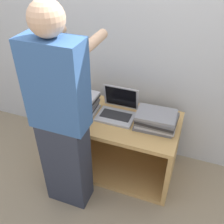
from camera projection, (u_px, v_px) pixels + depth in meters
ground_plane at (104, 188)px, 2.37m from camera, size 12.00×12.00×0.00m
wall_back at (132, 33)px, 2.19m from camera, size 8.00×0.05×2.40m
cart at (117, 139)px, 2.46m from camera, size 1.09×0.58×0.59m
laptop_open at (117, 110)px, 2.25m from camera, size 0.31×0.27×0.24m
laptop_stack_left at (78, 102)px, 2.29m from camera, size 0.34×0.24×0.16m
laptop_stack_right at (156, 120)px, 2.10m from camera, size 0.34×0.24×0.14m
person at (62, 120)px, 1.84m from camera, size 0.40×0.53×1.63m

